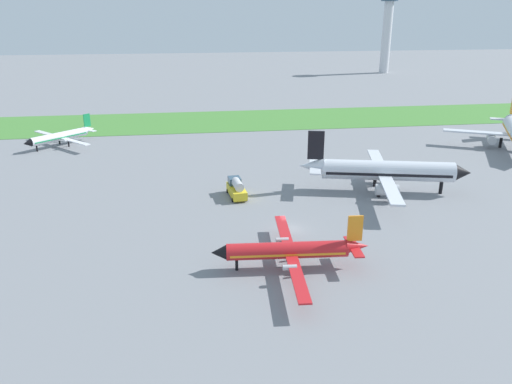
% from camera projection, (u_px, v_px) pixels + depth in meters
% --- Properties ---
extents(ground_plane, '(600.00, 600.00, 0.00)m').
position_uv_depth(ground_plane, '(289.00, 229.00, 74.44)').
color(ground_plane, gray).
extents(grass_taxiway_strip, '(360.00, 28.00, 0.08)m').
position_uv_depth(grass_taxiway_strip, '(236.00, 120.00, 144.99)').
color(grass_taxiway_strip, '#478438').
rests_on(grass_taxiway_strip, ground_plane).
extents(airplane_foreground_turboprop, '(19.84, 23.15, 6.93)m').
position_uv_depth(airplane_foreground_turboprop, '(290.00, 250.00, 62.58)').
color(airplane_foreground_turboprop, red).
rests_on(airplane_foreground_turboprop, ground_plane).
extents(airplane_midfield_jet, '(29.67, 30.04, 10.75)m').
position_uv_depth(airplane_midfield_jet, '(384.00, 171.00, 88.27)').
color(airplane_midfield_jet, silver).
rests_on(airplane_midfield_jet, ground_plane).
extents(airplane_taxiing_turboprop, '(15.80, 16.45, 6.43)m').
position_uv_depth(airplane_taxiing_turboprop, '(61.00, 136.00, 118.01)').
color(airplane_taxiing_turboprop, white).
rests_on(airplane_taxiing_turboprop, ground_plane).
extents(fuel_truck_near_gate, '(3.18, 6.72, 3.29)m').
position_uv_depth(fuel_truck_near_gate, '(237.00, 188.00, 86.70)').
color(fuel_truck_near_gate, yellow).
rests_on(fuel_truck_near_gate, ground_plane).
extents(control_tower, '(8.00, 8.00, 37.10)m').
position_uv_depth(control_tower, '(387.00, 26.00, 240.81)').
color(control_tower, silver).
rests_on(control_tower, ground_plane).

